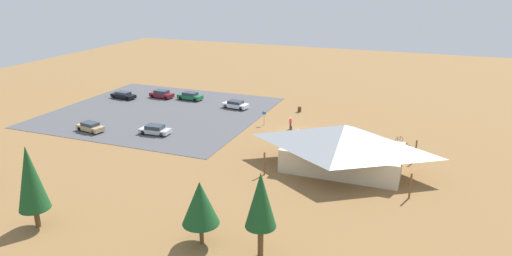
{
  "coord_description": "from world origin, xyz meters",
  "views": [
    {
      "loc": [
        -17.46,
        59.95,
        21.53
      ],
      "look_at": [
        4.37,
        3.9,
        1.2
      ],
      "focal_mm": 31.82,
      "sensor_mm": 36.0,
      "label": 1
    }
  ],
  "objects_px": {
    "trash_bin": "(299,109)",
    "bicycle_black_lone_east": "(391,144)",
    "pine_east": "(200,203)",
    "bicycle_orange_back_row": "(383,140)",
    "visitor_near_lot": "(290,123)",
    "bicycle_purple_yard_left": "(408,147)",
    "car_green_near_entry": "(190,96)",
    "bicycle_green_lone_west": "(410,157)",
    "pine_west": "(261,201)",
    "pine_far_east": "(30,178)",
    "car_black_aisle_side": "(123,95)",
    "bicycle_yellow_mid_cluster": "(360,141)",
    "bicycle_white_edge_south": "(399,150)",
    "bicycle_blue_near_porch": "(399,140)",
    "bike_pavilion": "(343,144)",
    "car_maroon_back_corner": "(162,94)",
    "bicycle_silver_yard_center": "(377,143)",
    "car_white_inner_stall": "(236,104)",
    "car_tan_far_end": "(90,127)",
    "lot_sign": "(264,116)",
    "bicycle_red_edge_north": "(414,152)",
    "car_silver_second_row": "(155,130)"
  },
  "relations": [
    {
      "from": "bicycle_yellow_mid_cluster",
      "to": "bicycle_orange_back_row",
      "type": "xyz_separation_m",
      "value": [
        -2.78,
        -1.6,
        0.02
      ]
    },
    {
      "from": "visitor_near_lot",
      "to": "bicycle_black_lone_east",
      "type": "bearing_deg",
      "value": 172.4
    },
    {
      "from": "trash_bin",
      "to": "bicycle_black_lone_east",
      "type": "distance_m",
      "value": 19.3
    },
    {
      "from": "trash_bin",
      "to": "car_black_aisle_side",
      "type": "height_order",
      "value": "car_black_aisle_side"
    },
    {
      "from": "lot_sign",
      "to": "pine_west",
      "type": "distance_m",
      "value": 33.81
    },
    {
      "from": "car_white_inner_stall",
      "to": "bicycle_silver_yard_center",
      "type": "bearing_deg",
      "value": 159.17
    },
    {
      "from": "bike_pavilion",
      "to": "pine_west",
      "type": "height_order",
      "value": "pine_west"
    },
    {
      "from": "lot_sign",
      "to": "car_white_inner_stall",
      "type": "relative_size",
      "value": 0.48
    },
    {
      "from": "bicycle_orange_back_row",
      "to": "car_maroon_back_corner",
      "type": "distance_m",
      "value": 41.76
    },
    {
      "from": "bicycle_green_lone_west",
      "to": "bicycle_red_edge_north",
      "type": "distance_m",
      "value": 1.71
    },
    {
      "from": "lot_sign",
      "to": "car_green_near_entry",
      "type": "relative_size",
      "value": 0.47
    },
    {
      "from": "pine_east",
      "to": "bicycle_orange_back_row",
      "type": "distance_m",
      "value": 32.87
    },
    {
      "from": "bicycle_blue_near_porch",
      "to": "visitor_near_lot",
      "type": "bearing_deg",
      "value": 0.84
    },
    {
      "from": "pine_far_east",
      "to": "car_silver_second_row",
      "type": "xyz_separation_m",
      "value": [
        4.15,
        -25.21,
        -4.06
      ]
    },
    {
      "from": "bicycle_orange_back_row",
      "to": "visitor_near_lot",
      "type": "xyz_separation_m",
      "value": [
        13.27,
        -0.63,
        0.57
      ]
    },
    {
      "from": "bicycle_silver_yard_center",
      "to": "car_tan_far_end",
      "type": "height_order",
      "value": "car_tan_far_end"
    },
    {
      "from": "bicycle_blue_near_porch",
      "to": "bicycle_purple_yard_left",
      "type": "height_order",
      "value": "bicycle_purple_yard_left"
    },
    {
      "from": "pine_far_east",
      "to": "car_green_near_entry",
      "type": "xyz_separation_m",
      "value": [
        8.73,
        -43.58,
        -4.03
      ]
    },
    {
      "from": "lot_sign",
      "to": "bicycle_white_edge_south",
      "type": "height_order",
      "value": "lot_sign"
    },
    {
      "from": "bicycle_yellow_mid_cluster",
      "to": "bicycle_purple_yard_left",
      "type": "bearing_deg",
      "value": 179.45
    },
    {
      "from": "car_green_near_entry",
      "to": "car_white_inner_stall",
      "type": "bearing_deg",
      "value": 167.87
    },
    {
      "from": "bicycle_green_lone_west",
      "to": "car_black_aisle_side",
      "type": "bearing_deg",
      "value": -12.54
    },
    {
      "from": "bicycle_green_lone_west",
      "to": "car_white_inner_stall",
      "type": "xyz_separation_m",
      "value": [
        29.07,
        -12.88,
        0.34
      ]
    },
    {
      "from": "pine_east",
      "to": "car_tan_far_end",
      "type": "distance_m",
      "value": 34.9
    },
    {
      "from": "pine_far_east",
      "to": "bicycle_white_edge_south",
      "type": "xyz_separation_m",
      "value": [
        -28.82,
        -30.33,
        -4.4
      ]
    },
    {
      "from": "bicycle_purple_yard_left",
      "to": "visitor_near_lot",
      "type": "height_order",
      "value": "visitor_near_lot"
    },
    {
      "from": "bicycle_orange_back_row",
      "to": "visitor_near_lot",
      "type": "relative_size",
      "value": 0.78
    },
    {
      "from": "pine_west",
      "to": "pine_far_east",
      "type": "distance_m",
      "value": 20.49
    },
    {
      "from": "bike_pavilion",
      "to": "car_tan_far_end",
      "type": "distance_m",
      "value": 36.59
    },
    {
      "from": "car_tan_far_end",
      "to": "car_silver_second_row",
      "type": "bearing_deg",
      "value": -165.85
    },
    {
      "from": "bike_pavilion",
      "to": "bicycle_silver_yard_center",
      "type": "height_order",
      "value": "bike_pavilion"
    },
    {
      "from": "lot_sign",
      "to": "visitor_near_lot",
      "type": "height_order",
      "value": "lot_sign"
    },
    {
      "from": "bicycle_green_lone_west",
      "to": "bicycle_blue_near_porch",
      "type": "relative_size",
      "value": 1.22
    },
    {
      "from": "bicycle_yellow_mid_cluster",
      "to": "bicycle_green_lone_west",
      "type": "height_order",
      "value": "bicycle_green_lone_west"
    },
    {
      "from": "pine_east",
      "to": "visitor_near_lot",
      "type": "bearing_deg",
      "value": -86.63
    },
    {
      "from": "bike_pavilion",
      "to": "bicycle_white_edge_south",
      "type": "distance_m",
      "value": 9.71
    },
    {
      "from": "pine_east",
      "to": "bicycle_white_edge_south",
      "type": "bearing_deg",
      "value": -116.83
    },
    {
      "from": "bike_pavilion",
      "to": "bicycle_blue_near_porch",
      "type": "distance_m",
      "value": 12.98
    },
    {
      "from": "bicycle_black_lone_east",
      "to": "car_white_inner_stall",
      "type": "bearing_deg",
      "value": -19.05
    },
    {
      "from": "pine_east",
      "to": "car_maroon_back_corner",
      "type": "distance_m",
      "value": 49.58
    },
    {
      "from": "bike_pavilion",
      "to": "bicycle_red_edge_north",
      "type": "xyz_separation_m",
      "value": [
        -7.62,
        -7.21,
        -2.61
      ]
    },
    {
      "from": "lot_sign",
      "to": "bicycle_black_lone_east",
      "type": "xyz_separation_m",
      "value": [
        -18.79,
        2.43,
        -1.02
      ]
    },
    {
      "from": "bicycle_white_edge_south",
      "to": "car_white_inner_stall",
      "type": "bearing_deg",
      "value": -21.94
    },
    {
      "from": "bicycle_black_lone_east",
      "to": "car_green_near_entry",
      "type": "relative_size",
      "value": 0.33
    },
    {
      "from": "pine_west",
      "to": "bicycle_red_edge_north",
      "type": "height_order",
      "value": "pine_west"
    },
    {
      "from": "bicycle_green_lone_west",
      "to": "pine_east",
      "type": "bearing_deg",
      "value": 59.13
    },
    {
      "from": "pine_east",
      "to": "bicycle_purple_yard_left",
      "type": "bearing_deg",
      "value": -117.1
    },
    {
      "from": "bicycle_purple_yard_left",
      "to": "car_green_near_entry",
      "type": "relative_size",
      "value": 0.31
    },
    {
      "from": "trash_bin",
      "to": "bicycle_orange_back_row",
      "type": "height_order",
      "value": "trash_bin"
    },
    {
      "from": "bicycle_yellow_mid_cluster",
      "to": "bicycle_white_edge_south",
      "type": "height_order",
      "value": "bicycle_white_edge_south"
    }
  ]
}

